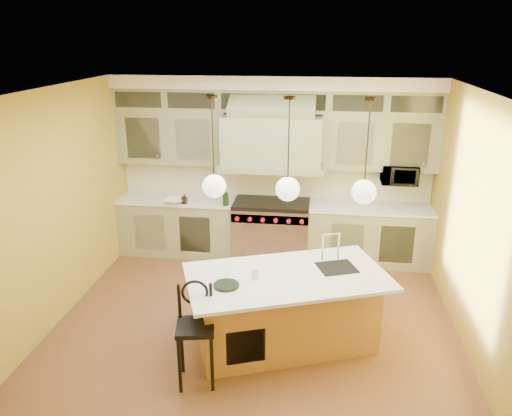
# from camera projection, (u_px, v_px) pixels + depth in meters

# --- Properties ---
(floor) EXTENTS (5.00, 5.00, 0.00)m
(floor) POSITION_uv_depth(u_px,v_px,m) (254.00, 328.00, 6.24)
(floor) COLOR brown
(floor) RESTS_ON ground
(ceiling) EXTENTS (5.00, 5.00, 0.00)m
(ceiling) POSITION_uv_depth(u_px,v_px,m) (254.00, 92.00, 5.28)
(ceiling) COLOR white
(ceiling) RESTS_ON wall_back
(wall_back) EXTENTS (5.00, 0.00, 5.00)m
(wall_back) POSITION_uv_depth(u_px,v_px,m) (274.00, 166.00, 8.10)
(wall_back) COLOR #B09130
(wall_back) RESTS_ON ground
(wall_front) EXTENTS (5.00, 0.00, 5.00)m
(wall_front) POSITION_uv_depth(u_px,v_px,m) (206.00, 348.00, 3.42)
(wall_front) COLOR #B09130
(wall_front) RESTS_ON ground
(wall_left) EXTENTS (0.00, 5.00, 5.00)m
(wall_left) POSITION_uv_depth(u_px,v_px,m) (50.00, 211.00, 6.06)
(wall_left) COLOR #B09130
(wall_left) RESTS_ON ground
(wall_right) EXTENTS (0.00, 5.00, 5.00)m
(wall_right) POSITION_uv_depth(u_px,v_px,m) (480.00, 231.00, 5.46)
(wall_right) COLOR #B09130
(wall_right) RESTS_ON ground
(back_cabinetry) EXTENTS (5.00, 0.77, 2.90)m
(back_cabinetry) POSITION_uv_depth(u_px,v_px,m) (272.00, 172.00, 7.85)
(back_cabinetry) COLOR gray
(back_cabinetry) RESTS_ON floor
(range) EXTENTS (1.20, 0.74, 0.96)m
(range) POSITION_uv_depth(u_px,v_px,m) (271.00, 229.00, 8.08)
(range) COLOR silver
(range) RESTS_ON floor
(kitchen_island) EXTENTS (2.52, 1.91, 1.35)m
(kitchen_island) POSITION_uv_depth(u_px,v_px,m) (286.00, 308.00, 5.80)
(kitchen_island) COLOR #A5763A
(kitchen_island) RESTS_ON floor
(counter_stool) EXTENTS (0.45, 0.45, 1.11)m
(counter_stool) POSITION_uv_depth(u_px,v_px,m) (195.00, 328.00, 5.13)
(counter_stool) COLOR black
(counter_stool) RESTS_ON floor
(microwave) EXTENTS (0.54, 0.37, 0.30)m
(microwave) POSITION_uv_depth(u_px,v_px,m) (399.00, 174.00, 7.63)
(microwave) COLOR black
(microwave) RESTS_ON back_cabinetry
(oil_bottle_a) EXTENTS (0.11, 0.11, 0.27)m
(oil_bottle_a) POSITION_uv_depth(u_px,v_px,m) (226.00, 197.00, 7.77)
(oil_bottle_a) COLOR black
(oil_bottle_a) RESTS_ON back_cabinetry
(oil_bottle_b) EXTENTS (0.09, 0.09, 0.17)m
(oil_bottle_b) POSITION_uv_depth(u_px,v_px,m) (184.00, 199.00, 7.86)
(oil_bottle_b) COLOR black
(oil_bottle_b) RESTS_ON back_cabinetry
(fruit_bowl) EXTENTS (0.31, 0.31, 0.08)m
(fruit_bowl) POSITION_uv_depth(u_px,v_px,m) (174.00, 201.00, 7.90)
(fruit_bowl) COLOR white
(fruit_bowl) RESTS_ON back_cabinetry
(cup) EXTENTS (0.10, 0.10, 0.09)m
(cup) POSITION_uv_depth(u_px,v_px,m) (255.00, 275.00, 5.52)
(cup) COLOR silver
(cup) RESTS_ON kitchen_island
(pendant_left) EXTENTS (0.26, 0.26, 1.11)m
(pendant_left) POSITION_uv_depth(u_px,v_px,m) (214.00, 184.00, 5.41)
(pendant_left) COLOR #2D2319
(pendant_left) RESTS_ON ceiling
(pendant_center) EXTENTS (0.26, 0.26, 1.11)m
(pendant_center) POSITION_uv_depth(u_px,v_px,m) (288.00, 186.00, 5.31)
(pendant_center) COLOR #2D2319
(pendant_center) RESTS_ON ceiling
(pendant_right) EXTENTS (0.26, 0.26, 1.11)m
(pendant_right) POSITION_uv_depth(u_px,v_px,m) (364.00, 189.00, 5.21)
(pendant_right) COLOR #2D2319
(pendant_right) RESTS_ON ceiling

